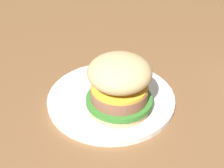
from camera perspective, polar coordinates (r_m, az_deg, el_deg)
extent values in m
plane|color=brown|center=(0.62, 0.76, -4.52)|extent=(1.60, 1.60, 0.00)
cylinder|color=white|center=(0.64, 0.00, -2.63)|extent=(0.27, 0.27, 0.01)
cylinder|color=tan|center=(0.60, 0.96, -4.00)|extent=(0.12, 0.12, 0.02)
cylinder|color=#387F2D|center=(0.59, 0.97, -3.02)|extent=(0.13, 0.13, 0.01)
cylinder|color=#8E5B47|center=(0.58, 0.99, -1.75)|extent=(0.11, 0.11, 0.02)
cylinder|color=yellow|center=(0.57, 1.00, -0.58)|extent=(0.11, 0.11, 0.01)
ellipsoid|color=tan|center=(0.55, 1.04, 2.15)|extent=(0.12, 0.12, 0.06)
cylinder|color=gold|center=(0.68, 1.02, 0.97)|extent=(0.04, 0.05, 0.01)
cylinder|color=gold|center=(0.70, 2.03, 2.12)|extent=(0.07, 0.01, 0.01)
cylinder|color=gold|center=(0.67, -0.25, 0.25)|extent=(0.02, 0.05, 0.01)
cylinder|color=gold|center=(0.69, 0.90, 1.65)|extent=(0.06, 0.07, 0.01)
cylinder|color=gold|center=(0.67, 3.23, 0.29)|extent=(0.08, 0.02, 0.01)
cylinder|color=#E5B251|center=(0.67, 2.79, 0.13)|extent=(0.01, 0.06, 0.01)
cylinder|color=gold|center=(0.69, -0.66, 1.77)|extent=(0.01, 0.07, 0.01)
cylinder|color=gold|center=(0.69, 1.79, 1.60)|extent=(0.06, 0.05, 0.01)
cylinder|color=gold|center=(0.68, 1.51, 1.70)|extent=(0.06, 0.06, 0.01)
cylinder|color=#E5B251|center=(0.69, 0.05, 1.47)|extent=(0.07, 0.04, 0.01)
cylinder|color=#E5B251|center=(0.68, 0.72, 1.74)|extent=(0.03, 0.06, 0.01)
cylinder|color=#E5B251|center=(0.66, 1.11, 0.50)|extent=(0.05, 0.02, 0.01)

